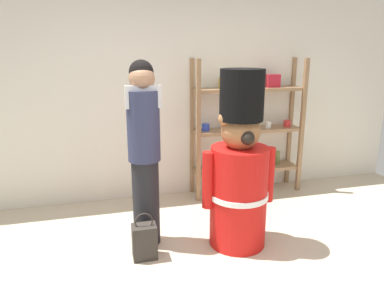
# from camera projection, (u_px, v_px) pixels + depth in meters

# --- Properties ---
(back_wall) EXTENTS (6.40, 0.12, 2.60)m
(back_wall) POSITION_uv_depth(u_px,v_px,m) (169.00, 94.00, 4.47)
(back_wall) COLOR silver
(back_wall) RESTS_ON ground_plane
(merchandise_shelf) EXTENTS (1.44, 0.35, 1.74)m
(merchandise_shelf) POSITION_uv_depth(u_px,v_px,m) (248.00, 127.00, 4.61)
(merchandise_shelf) COLOR #93704C
(merchandise_shelf) RESTS_ON ground_plane
(teddy_bear_guard) EXTENTS (0.72, 0.56, 1.68)m
(teddy_bear_guard) POSITION_uv_depth(u_px,v_px,m) (239.00, 172.00, 3.35)
(teddy_bear_guard) COLOR red
(teddy_bear_guard) RESTS_ON ground_plane
(person_shopper) EXTENTS (0.31, 0.30, 1.76)m
(person_shopper) POSITION_uv_depth(u_px,v_px,m) (144.00, 149.00, 3.30)
(person_shopper) COLOR black
(person_shopper) RESTS_ON ground_plane
(shopping_bag) EXTENTS (0.22, 0.16, 0.44)m
(shopping_bag) POSITION_uv_depth(u_px,v_px,m) (145.00, 241.00, 3.24)
(shopping_bag) COLOR #332D28
(shopping_bag) RESTS_ON ground_plane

